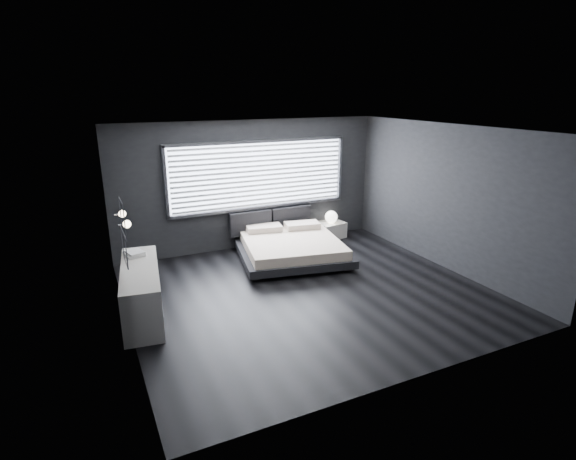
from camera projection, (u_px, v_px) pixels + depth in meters
name	position (u px, v px, depth m)	size (l,w,h in m)	color
room	(310.00, 215.00, 7.48)	(6.04, 6.00, 2.80)	black
window	(260.00, 175.00, 9.82)	(4.14, 0.09, 1.52)	white
headboard	(271.00, 220.00, 10.18)	(1.96, 0.16, 0.52)	black
sconce_near	(127.00, 224.00, 6.28)	(0.18, 0.11, 0.11)	silver
sconce_far	(122.00, 214.00, 6.80)	(0.18, 0.11, 0.11)	silver
wall_art_upper	(123.00, 218.00, 5.65)	(0.01, 0.48, 0.48)	#47474C
wall_art_lower	(124.00, 247.00, 6.01)	(0.01, 0.48, 0.48)	#47474C
bed	(292.00, 247.00, 9.37)	(2.49, 2.41, 0.55)	black
nightstand	(330.00, 230.00, 10.77)	(0.64, 0.53, 0.37)	beige
orb_lamp	(331.00, 217.00, 10.63)	(0.29, 0.29, 0.29)	white
dresser	(142.00, 291.00, 7.00)	(0.81, 2.04, 0.79)	beige
book_stack	(134.00, 253.00, 7.38)	(0.34, 0.41, 0.07)	silver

